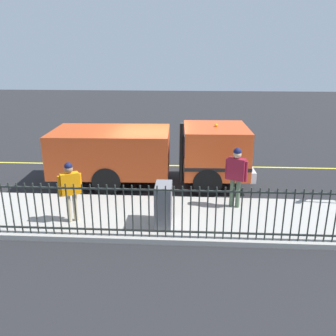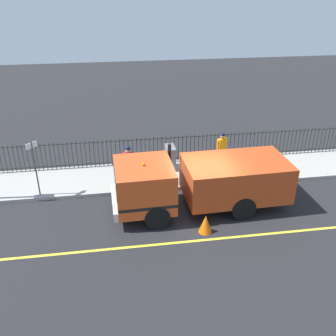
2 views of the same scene
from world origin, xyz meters
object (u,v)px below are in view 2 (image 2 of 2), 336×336
worker_standing (128,161)px  street_sign (34,162)px  utility_cabinet (170,157)px  traffic_cone (206,224)px  pedestrian_distant (222,145)px  work_truck (193,181)px

worker_standing → street_sign: 3.86m
utility_cabinet → traffic_cone: 5.12m
worker_standing → utility_cabinet: bearing=55.0°
traffic_cone → street_sign: (3.44, 6.37, 1.32)m
pedestrian_distant → street_sign: (-1.61, 8.38, 0.50)m
pedestrian_distant → traffic_cone: pedestrian_distant is taller
street_sign → pedestrian_distant: bearing=-79.1°
work_truck → street_sign: 6.50m
traffic_cone → street_sign: street_sign is taller
work_truck → pedestrian_distant: bearing=-33.9°
utility_cabinet → worker_standing: bearing=121.7°
work_truck → utility_cabinet: 3.50m
traffic_cone → pedestrian_distant: bearing=-21.7°
traffic_cone → work_truck: bearing=4.5°
work_truck → street_sign: street_sign is taller
worker_standing → utility_cabinet: worker_standing is taller
worker_standing → pedestrian_distant: bearing=38.5°
worker_standing → street_sign: size_ratio=0.74×
worker_standing → pedestrian_distant: size_ratio=1.08×
work_truck → utility_cabinet: work_truck is taller
work_truck → utility_cabinet: bearing=4.4°
work_truck → worker_standing: size_ratio=3.85×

